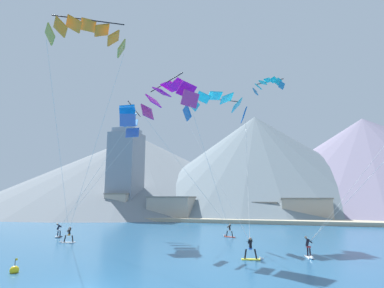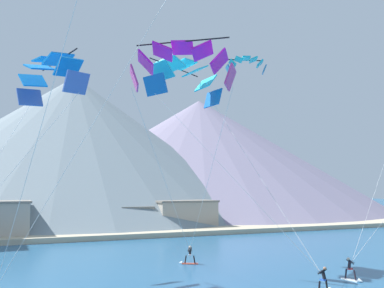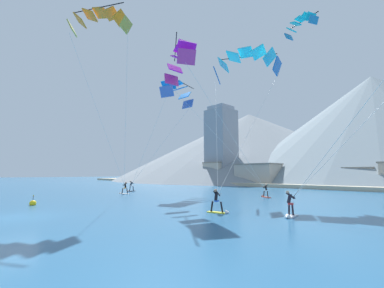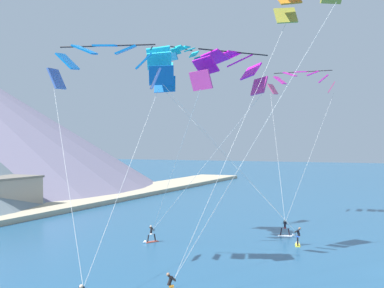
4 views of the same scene
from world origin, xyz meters
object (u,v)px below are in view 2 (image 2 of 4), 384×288
Objects in this scene: parafoil_kite_near_lead at (182,62)px; parafoil_kite_far_right at (185,77)px; parafoil_kite_distant_high_outer at (246,63)px; parafoil_kite_near_trail at (49,74)px; kitesurfer_mid_center at (353,274)px; kitesurfer_far_right at (325,284)px; kitesurfer_near_lead at (187,259)px.

parafoil_kite_near_lead is 8.59m from parafoil_kite_far_right.
parafoil_kite_distant_high_outer is at bearing 4.96° from parafoil_kite_far_right.
parafoil_kite_near_lead reaches higher than parafoil_kite_near_trail.
parafoil_kite_near_lead is 13.58m from parafoil_kite_distant_high_outer.
kitesurfer_mid_center is 4.72m from kitesurfer_far_right.
kitesurfer_near_lead is 0.10× the size of parafoil_kite_far_right.
parafoil_kite_near_trail is at bearing -173.22° from parafoil_kite_far_right.
kitesurfer_mid_center is 27.20m from parafoil_kite_near_trail.
kitesurfer_mid_center is 21.27m from parafoil_kite_distant_high_outer.
parafoil_kite_near_trail reaches higher than kitesurfer_far_right.
parafoil_kite_near_trail is (-12.66, -3.12, 14.99)m from kitesurfer_near_lead.
parafoil_kite_near_trail is at bearing -166.14° from kitesurfer_near_lead.
parafoil_kite_near_trail is 18.82m from parafoil_kite_distant_high_outer.
parafoil_kite_far_right is at bearing 114.61° from kitesurfer_far_right.
parafoil_kite_near_lead reaches higher than kitesurfer_far_right.
parafoil_kite_distant_high_outer is at bearing -11.42° from kitesurfer_near_lead.
kitesurfer_mid_center is 1.00× the size of kitesurfer_far_right.
parafoil_kite_far_right is (-5.31, 11.60, 16.19)m from kitesurfer_far_right.
kitesurfer_far_right is 0.11× the size of parafoil_kite_far_right.
kitesurfer_near_lead is 0.97× the size of kitesurfer_far_right.
parafoil_kite_far_right is (-1.03, -1.74, 16.27)m from kitesurfer_near_lead.
kitesurfer_mid_center is 0.12× the size of parafoil_kite_near_trail.
kitesurfer_far_right is at bearing -23.54° from parafoil_kite_near_lead.
parafoil_kite_distant_high_outer is (-2.83, 10.18, 18.46)m from kitesurfer_mid_center.
parafoil_kite_distant_high_outer reaches higher than parafoil_kite_near_lead.
parafoil_kite_near_lead reaches higher than kitesurfer_mid_center.
kitesurfer_far_right reaches higher than kitesurfer_near_lead.
parafoil_kite_near_lead is 0.93× the size of parafoil_kite_far_right.
parafoil_kite_far_right reaches higher than kitesurfer_far_right.
parafoil_kite_near_trail is (-16.94, 10.22, 14.91)m from kitesurfer_far_right.
parafoil_kite_far_right reaches higher than kitesurfer_near_lead.
parafoil_kite_far_right is at bearing 134.98° from kitesurfer_mid_center.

